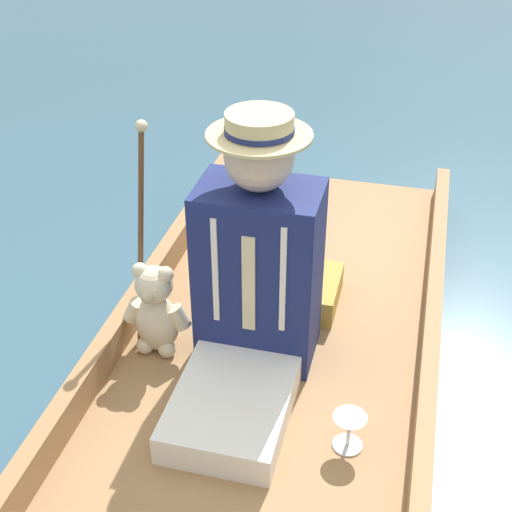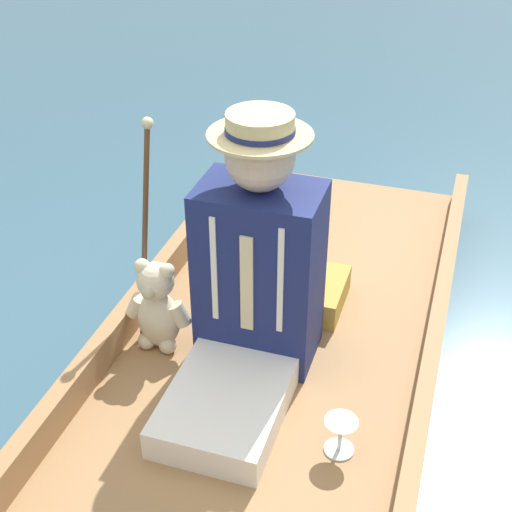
% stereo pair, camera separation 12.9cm
% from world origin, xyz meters
% --- Properties ---
extents(ground_plane, '(16.00, 16.00, 0.00)m').
position_xyz_m(ground_plane, '(0.00, 0.00, 0.00)').
color(ground_plane, '#385B70').
extents(punt_boat, '(1.19, 3.23, 0.24)m').
position_xyz_m(punt_boat, '(0.00, 0.00, 0.07)').
color(punt_boat, '#997047').
rests_on(punt_boat, ground_plane).
extents(seat_cushion, '(0.44, 0.31, 0.11)m').
position_xyz_m(seat_cushion, '(0.03, -0.50, 0.17)').
color(seat_cushion, '#B7933D').
rests_on(seat_cushion, punt_boat).
extents(seated_person, '(0.42, 0.79, 0.93)m').
position_xyz_m(seated_person, '(0.05, -0.11, 0.47)').
color(seated_person, white).
rests_on(seated_person, punt_boat).
extents(teddy_bear, '(0.26, 0.15, 0.37)m').
position_xyz_m(teddy_bear, '(0.41, -0.08, 0.29)').
color(teddy_bear, beige).
rests_on(teddy_bear, punt_boat).
extents(wine_glass, '(0.11, 0.11, 0.13)m').
position_xyz_m(wine_glass, '(-0.34, 0.22, 0.21)').
color(wine_glass, silver).
rests_on(wine_glass, punt_boat).
extents(walking_cane, '(0.04, 0.23, 0.82)m').
position_xyz_m(walking_cane, '(0.50, -0.21, 0.60)').
color(walking_cane, brown).
rests_on(walking_cane, punt_boat).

